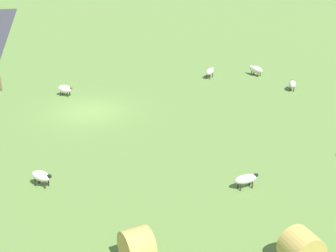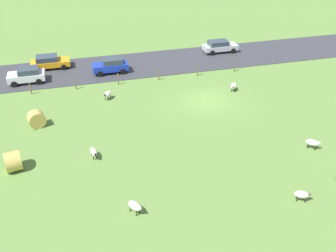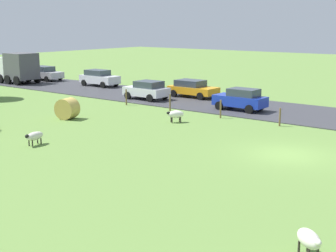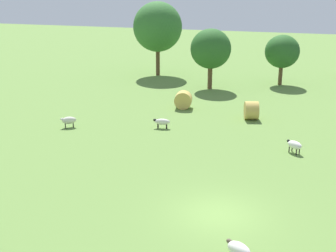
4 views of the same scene
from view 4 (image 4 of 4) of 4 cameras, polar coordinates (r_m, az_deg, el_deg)
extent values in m
plane|color=olive|center=(22.02, 6.30, -10.89)|extent=(160.00, 160.00, 0.00)
ellipsoid|color=beige|center=(34.79, -12.22, 0.70)|extent=(1.18, 1.02, 0.55)
ellipsoid|color=silver|center=(34.75, -13.06, 0.83)|extent=(0.32, 0.29, 0.20)
cylinder|color=#2D2823|center=(34.75, -12.64, 0.00)|extent=(0.07, 0.07, 0.34)
cylinder|color=#2D2823|center=(35.04, -12.67, 0.14)|extent=(0.07, 0.07, 0.34)
cylinder|color=#2D2823|center=(34.77, -11.70, 0.07)|extent=(0.07, 0.07, 0.34)
cylinder|color=#2D2823|center=(35.06, -11.73, 0.22)|extent=(0.07, 0.07, 0.34)
ellipsoid|color=white|center=(30.03, 15.50, -2.29)|extent=(1.15, 1.05, 0.51)
ellipsoid|color=black|center=(30.30, 14.79, -1.82)|extent=(0.32, 0.30, 0.20)
cylinder|color=#2D2823|center=(30.23, 14.85, -2.85)|extent=(0.07, 0.07, 0.37)
cylinder|color=#2D2823|center=(30.43, 15.19, -2.74)|extent=(0.07, 0.07, 0.37)
cylinder|color=#2D2823|center=(29.88, 15.69, -3.16)|extent=(0.07, 0.07, 0.37)
cylinder|color=#2D2823|center=(30.09, 16.03, -3.05)|extent=(0.07, 0.07, 0.37)
ellipsoid|color=white|center=(18.61, 8.83, -14.96)|extent=(1.21, 1.04, 0.56)
ellipsoid|color=brown|center=(18.83, 7.63, -14.04)|extent=(0.32, 0.29, 0.20)
ellipsoid|color=silver|center=(33.82, -0.72, 0.53)|extent=(1.22, 0.62, 0.46)
ellipsoid|color=black|center=(33.88, -1.65, 0.74)|extent=(0.28, 0.22, 0.20)
cylinder|color=#2D2823|center=(33.85, -1.29, -0.04)|extent=(0.07, 0.07, 0.33)
cylinder|color=#2D2823|center=(34.09, -1.21, 0.08)|extent=(0.07, 0.07, 0.33)
cylinder|color=#2D2823|center=(33.75, -0.22, -0.10)|extent=(0.07, 0.07, 0.33)
cylinder|color=#2D2823|center=(33.98, -0.15, 0.03)|extent=(0.07, 0.07, 0.33)
cylinder|color=tan|center=(39.07, 1.91, 3.26)|extent=(1.65, 1.36, 1.47)
cylinder|color=tan|center=(36.53, 10.34, 1.92)|extent=(1.38, 1.66, 1.44)
cylinder|color=brown|center=(52.85, -1.27, 8.17)|extent=(0.45, 0.45, 3.40)
ellipsoid|color=#336B2D|center=(52.36, -1.30, 12.25)|extent=(5.47, 5.47, 5.55)
cylinder|color=brown|center=(49.43, 13.83, 6.28)|extent=(0.40, 0.40, 2.21)
ellipsoid|color=#285B23|center=(49.03, 14.03, 9.00)|extent=(3.53, 3.53, 3.39)
cylinder|color=brown|center=(46.41, 5.25, 6.21)|extent=(0.46, 0.46, 2.55)
ellipsoid|color=#285B23|center=(45.94, 5.35, 9.56)|extent=(4.01, 4.01, 3.92)
camera|label=1|loc=(50.07, 16.11, 19.17)|focal=52.67mm
camera|label=2|loc=(47.14, -32.73, 23.20)|focal=40.52mm
camera|label=3|loc=(27.87, -52.42, 2.55)|focal=52.31mm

